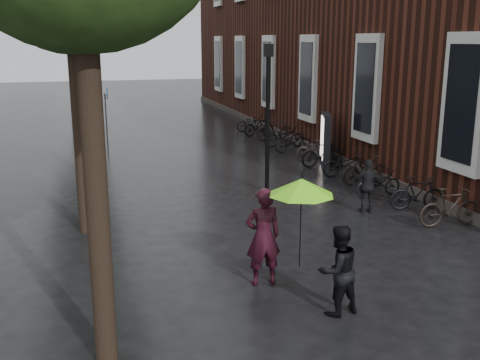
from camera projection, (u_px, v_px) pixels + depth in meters
name	position (u px, v px, depth m)	size (l,w,h in m)	color
ground	(381.00, 353.00, 8.51)	(120.00, 120.00, 0.00)	black
brick_building	(371.00, 11.00, 28.04)	(10.20, 33.20, 12.00)	#38160F
person_burgundy	(263.00, 236.00, 10.69)	(0.71, 0.46, 1.93)	black
person_black	(338.00, 270.00, 9.55)	(0.78, 0.61, 1.60)	black
lime_umbrella	(302.00, 187.00, 9.85)	(1.18, 1.18, 1.74)	black
pedestrian_walking	(368.00, 186.00, 15.20)	(0.87, 0.36, 1.48)	black
parked_bicycles	(316.00, 150.00, 21.57)	(2.02, 16.47, 1.05)	black
ad_lightbox	(325.00, 139.00, 21.21)	(0.29, 1.27, 1.92)	black
lamp_post	(268.00, 104.00, 16.82)	(0.23, 0.23, 4.48)	black
cycle_sign	(107.00, 109.00, 23.47)	(0.14, 0.48, 2.66)	#262628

